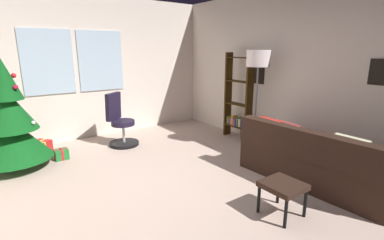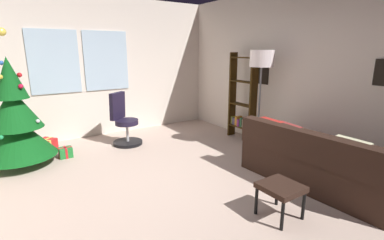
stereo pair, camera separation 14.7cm
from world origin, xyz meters
name	(u,v)px [view 1 (the left image)]	position (x,y,z in m)	size (l,w,h in m)	color
ground_plane	(178,195)	(0.00, 0.00, -0.05)	(4.96, 6.18, 0.10)	#C2A797
wall_back_with_windows	(94,68)	(-0.02, 3.14, 1.44)	(4.96, 0.12, 2.86)	silver
wall_right_with_frames	(302,72)	(2.53, 0.00, 1.43)	(0.12, 6.18, 2.86)	silver
couch	(327,162)	(1.81, -0.97, 0.30)	(1.59, 2.05, 0.82)	black
footstool	(283,188)	(0.65, -1.11, 0.33)	(0.41, 0.42, 0.38)	black
holiday_tree	(10,124)	(-1.64, 2.11, 0.72)	(1.08, 1.08, 2.11)	#4C331E
gift_box_red	(39,148)	(-1.26, 2.59, 0.11)	(0.46, 0.44, 0.23)	red
gift_box_green	(62,154)	(-0.99, 2.10, 0.09)	(0.22, 0.20, 0.18)	#1E722D
office_chair	(121,125)	(0.12, 2.21, 0.39)	(0.58, 0.59, 1.01)	black
bookshelf	(238,102)	(2.26, 1.22, 0.77)	(0.18, 0.64, 1.75)	#362209
floor_lamp	(258,64)	(1.97, 0.48, 1.56)	(0.41, 0.41, 1.80)	slate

